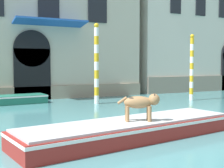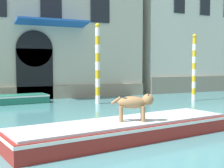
{
  "view_description": "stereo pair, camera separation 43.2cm",
  "coord_description": "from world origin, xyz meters",
  "px_view_note": "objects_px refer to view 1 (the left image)",
  "views": [
    {
      "loc": [
        -3.06,
        -0.25,
        2.14
      ],
      "look_at": [
        3.49,
        12.91,
        1.2
      ],
      "focal_mm": 50.0,
      "sensor_mm": 36.0,
      "label": 1
    },
    {
      "loc": [
        -2.67,
        -0.44,
        2.14
      ],
      "look_at": [
        3.49,
        12.91,
        1.2
      ],
      "focal_mm": 50.0,
      "sensor_mm": 36.0,
      "label": 2
    }
  ],
  "objects_px": {
    "mooring_pole_0": "(97,63)",
    "mooring_pole_4": "(192,67)",
    "dog_on_deck": "(141,103)",
    "boat_foreground": "(132,129)"
  },
  "relations": [
    {
      "from": "boat_foreground",
      "to": "mooring_pole_0",
      "type": "height_order",
      "value": "mooring_pole_0"
    },
    {
      "from": "boat_foreground",
      "to": "mooring_pole_0",
      "type": "xyz_separation_m",
      "value": [
        2.25,
        7.65,
        1.9
      ]
    },
    {
      "from": "dog_on_deck",
      "to": "mooring_pole_4",
      "type": "distance_m",
      "value": 10.37
    },
    {
      "from": "mooring_pole_0",
      "to": "boat_foreground",
      "type": "bearing_deg",
      "value": -106.41
    },
    {
      "from": "mooring_pole_0",
      "to": "mooring_pole_4",
      "type": "height_order",
      "value": "mooring_pole_0"
    },
    {
      "from": "mooring_pole_0",
      "to": "mooring_pole_4",
      "type": "bearing_deg",
      "value": -10.24
    },
    {
      "from": "boat_foreground",
      "to": "mooring_pole_0",
      "type": "bearing_deg",
      "value": 65.33
    },
    {
      "from": "boat_foreground",
      "to": "dog_on_deck",
      "type": "xyz_separation_m",
      "value": [
        0.18,
        -0.23,
        0.77
      ]
    },
    {
      "from": "dog_on_deck",
      "to": "mooring_pole_0",
      "type": "height_order",
      "value": "mooring_pole_0"
    },
    {
      "from": "boat_foreground",
      "to": "dog_on_deck",
      "type": "bearing_deg",
      "value": -59.72
    }
  ]
}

